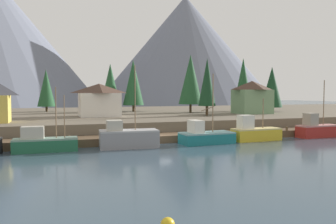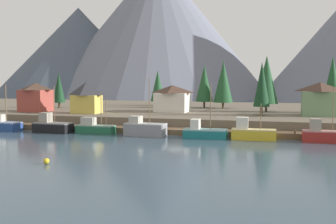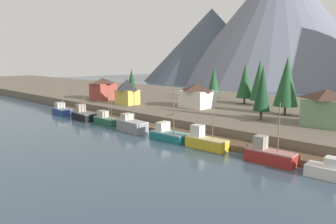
# 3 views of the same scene
# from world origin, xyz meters

# --- Properties ---
(ground_plane) EXTENTS (400.00, 400.00, 1.00)m
(ground_plane) POSITION_xyz_m (0.00, 20.00, -0.50)
(ground_plane) COLOR #384C5B
(dock) EXTENTS (80.00, 4.00, 1.60)m
(dock) POSITION_xyz_m (0.00, 1.99, 0.50)
(dock) COLOR brown
(dock) RESTS_ON ground_plane
(shoreline_bank) EXTENTS (400.00, 56.00, 2.50)m
(shoreline_bank) POSITION_xyz_m (0.00, 32.00, 1.25)
(shoreline_bank) COLOR #665B4C
(shoreline_bank) RESTS_ON ground_plane
(mountain_west_peak) EXTENTS (90.41, 90.41, 47.70)m
(mountain_west_peak) POSITION_xyz_m (-89.05, 136.32, 23.85)
(mountain_west_peak) COLOR #475160
(mountain_west_peak) RESTS_ON ground_plane
(mountain_central_peak) EXTENTS (120.42, 120.42, 73.60)m
(mountain_central_peak) POSITION_xyz_m (-47.74, 147.58, 36.80)
(mountain_central_peak) COLOR slate
(mountain_central_peak) RESTS_ON ground_plane
(fishing_boat_blue) EXTENTS (7.37, 3.62, 8.78)m
(fishing_boat_blue) POSITION_xyz_m (-33.89, -1.94, 1.11)
(fishing_boat_blue) COLOR navy
(fishing_boat_blue) RESTS_ON ground_plane
(fishing_boat_black) EXTENTS (7.32, 3.67, 8.56)m
(fishing_boat_black) POSITION_xyz_m (-23.09, -1.98, 1.17)
(fishing_boat_black) COLOR black
(fishing_boat_black) RESTS_ON ground_plane
(fishing_boat_green) EXTENTS (7.17, 2.49, 7.44)m
(fishing_boat_green) POSITION_xyz_m (-14.88, -1.35, 1.05)
(fishing_boat_green) COLOR #1E5B3D
(fishing_boat_green) RESTS_ON ground_plane
(fishing_boat_grey) EXTENTS (7.28, 3.40, 10.15)m
(fishing_boat_grey) POSITION_xyz_m (-5.14, -1.84, 1.27)
(fishing_boat_grey) COLOR gray
(fishing_boat_grey) RESTS_ON ground_plane
(fishing_boat_teal) EXTENTS (7.24, 3.44, 9.28)m
(fishing_boat_teal) POSITION_xyz_m (5.34, -1.89, 1.01)
(fishing_boat_teal) COLOR #196B70
(fishing_boat_teal) RESTS_ON ground_plane
(fishing_boat_yellow) EXTENTS (7.20, 2.71, 5.96)m
(fishing_boat_yellow) POSITION_xyz_m (13.18, -1.49, 1.18)
(fishing_boat_yellow) COLOR gold
(fishing_boat_yellow) RESTS_ON ground_plane
(fishing_boat_red) EXTENTS (6.94, 2.56, 8.69)m
(fishing_boat_red) POSITION_xyz_m (24.26, -1.41, 1.21)
(fishing_boat_red) COLOR maroon
(fishing_boat_red) RESTS_ON ground_plane
(house_green) EXTENTS (7.16, 5.73, 6.70)m
(house_green) POSITION_xyz_m (25.07, 17.63, 5.91)
(house_green) COLOR #6B8E66
(house_green) RESTS_ON shoreline_bank
(house_yellow) EXTENTS (5.97, 4.32, 6.68)m
(house_yellow) POSITION_xyz_m (-22.51, 11.01, 5.92)
(house_yellow) COLOR gold
(house_yellow) RESTS_ON shoreline_bank
(house_white) EXTENTS (7.35, 6.81, 5.92)m
(house_white) POSITION_xyz_m (-5.74, 19.65, 5.52)
(house_white) COLOR silver
(house_white) RESTS_ON shoreline_bank
(house_red) EXTENTS (6.21, 6.22, 6.44)m
(house_red) POSITION_xyz_m (-35.73, 12.48, 5.78)
(house_red) COLOR #9E4238
(house_red) RESTS_ON shoreline_bank
(conifer_near_right) EXTENTS (4.76, 4.76, 11.79)m
(conifer_near_right) POSITION_xyz_m (3.72, 33.03, 9.13)
(conifer_near_right) COLOR #4C3823
(conifer_near_right) RESTS_ON shoreline_bank
(conifer_mid_left) EXTENTS (5.18, 5.18, 12.48)m
(conifer_mid_left) POSITION_xyz_m (14.44, 24.95, 9.66)
(conifer_mid_left) COLOR #4C3823
(conifer_mid_left) RESTS_ON shoreline_bank
(conifer_mid_right) EXTENTS (3.96, 3.96, 12.32)m
(conifer_mid_right) POSITION_xyz_m (28.25, 26.39, 9.61)
(conifer_mid_right) COLOR #4C3823
(conifer_mid_right) RESTS_ON shoreline_bank
(conifer_back_left) EXTENTS (3.28, 3.28, 10.78)m
(conifer_back_left) POSITION_xyz_m (13.85, 15.50, 8.77)
(conifer_back_left) COLOR #4C3823
(conifer_back_left) RESTS_ON shoreline_bank
(conifer_back_right) EXTENTS (3.97, 3.97, 9.58)m
(conifer_back_right) POSITION_xyz_m (-15.03, 39.08, 7.88)
(conifer_back_right) COLOR #4C3823
(conifer_back_right) RESTS_ON shoreline_bank
(conifer_centre) EXTENTS (4.41, 4.41, 10.85)m
(conifer_centre) POSITION_xyz_m (-1.26, 34.37, 8.68)
(conifer_centre) COLOR #4C3823
(conifer_centre) RESTS_ON shoreline_bank
(conifer_far_left) EXTENTS (3.19, 3.19, 8.80)m
(conifer_far_left) POSITION_xyz_m (-36.64, 24.10, 7.55)
(conifer_far_left) COLOR #4C3823
(conifer_far_left) RESTS_ON shoreline_bank
(channel_buoy) EXTENTS (0.70, 0.70, 0.70)m
(channel_buoy) POSITION_xyz_m (-8.66, -27.31, 0.35)
(channel_buoy) COLOR gold
(channel_buoy) RESTS_ON ground_plane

